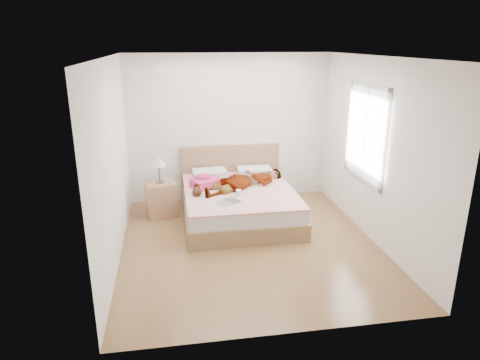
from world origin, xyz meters
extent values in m
plane|color=#4F3118|center=(0.00, 0.00, 0.00)|extent=(4.00, 4.00, 0.00)
imported|color=white|center=(0.10, 1.15, 0.62)|extent=(1.77, 1.34, 0.23)
ellipsoid|color=black|center=(-0.47, 1.60, 0.55)|extent=(0.48, 0.58, 0.08)
cube|color=silver|center=(-0.40, 1.55, 0.69)|extent=(0.08, 0.10, 0.05)
plane|color=white|center=(0.00, 0.00, 2.60)|extent=(4.00, 4.00, 0.00)
plane|color=silver|center=(0.00, 2.00, 1.30)|extent=(3.60, 0.00, 3.60)
plane|color=beige|center=(0.00, -2.00, 1.30)|extent=(3.60, 0.00, 3.60)
plane|color=white|center=(-1.80, 0.00, 1.30)|extent=(0.00, 4.00, 4.00)
plane|color=silver|center=(1.80, 0.00, 1.30)|extent=(0.00, 4.00, 4.00)
cube|color=white|center=(1.78, 0.30, 1.50)|extent=(0.02, 1.10, 1.30)
cube|color=silver|center=(1.78, -0.28, 1.50)|extent=(0.04, 0.06, 1.42)
cube|color=silver|center=(1.78, 0.88, 1.50)|extent=(0.04, 0.06, 1.42)
cube|color=silver|center=(1.78, 0.30, 0.82)|extent=(0.04, 1.22, 0.06)
cube|color=silver|center=(1.78, 0.30, 2.18)|extent=(0.04, 1.22, 0.06)
cube|color=silver|center=(1.77, 0.30, 1.50)|extent=(0.03, 0.04, 1.30)
cube|color=olive|center=(0.00, 0.95, 0.13)|extent=(1.78, 2.08, 0.26)
cube|color=silver|center=(0.00, 0.95, 0.37)|extent=(1.70, 2.00, 0.22)
cube|color=white|center=(0.00, 0.95, 0.49)|extent=(1.74, 2.04, 0.03)
cube|color=brown|center=(0.00, 1.96, 0.50)|extent=(1.80, 0.07, 1.00)
cube|color=white|center=(-0.40, 1.67, 0.57)|extent=(0.61, 0.44, 0.13)
cube|color=white|center=(0.40, 1.67, 0.57)|extent=(0.60, 0.43, 0.13)
cube|color=#F7438A|center=(-0.52, 1.15, 0.58)|extent=(0.53, 0.49, 0.14)
ellipsoid|color=#DE3C6E|center=(-0.56, 1.20, 0.67)|extent=(0.27, 0.21, 0.13)
cube|color=white|center=(-0.25, 0.39, 0.52)|extent=(0.45, 0.40, 0.01)
cube|color=white|center=(-0.33, 0.35, 0.52)|extent=(0.29, 0.31, 0.02)
cube|color=black|center=(-0.16, 0.44, 0.52)|extent=(0.29, 0.31, 0.02)
cylinder|color=white|center=(-0.05, 0.68, 0.55)|extent=(0.09, 0.09, 0.09)
torus|color=white|center=(-0.01, 0.69, 0.56)|extent=(0.06, 0.02, 0.06)
cylinder|color=black|center=(-0.05, 0.68, 0.59)|extent=(0.07, 0.07, 0.00)
ellipsoid|color=black|center=(-0.69, 0.77, 0.57)|extent=(0.18, 0.19, 0.12)
ellipsoid|color=beige|center=(-0.69, 0.75, 0.58)|extent=(0.10, 0.10, 0.06)
sphere|color=black|center=(-0.66, 0.85, 0.58)|extent=(0.09, 0.09, 0.09)
sphere|color=#FEA6BB|center=(-0.69, 0.89, 0.60)|extent=(0.03, 0.03, 0.03)
sphere|color=#FBA3C5|center=(-0.63, 0.87, 0.60)|extent=(0.03, 0.03, 0.03)
ellipsoid|color=#321F0E|center=(-0.75, 0.74, 0.54)|extent=(0.05, 0.06, 0.03)
ellipsoid|color=#311D0D|center=(-0.65, 0.72, 0.54)|extent=(0.05, 0.06, 0.03)
cube|color=#8C6040|center=(-1.26, 1.30, 0.29)|extent=(0.55, 0.51, 0.58)
cylinder|color=#4D4D4D|center=(-1.26, 1.30, 0.59)|extent=(0.17, 0.17, 0.02)
cylinder|color=#494949|center=(-1.26, 1.30, 0.74)|extent=(0.03, 0.03, 0.30)
cone|color=beige|center=(-1.26, 1.30, 0.94)|extent=(0.27, 0.27, 0.17)
camera|label=1|loc=(-1.04, -5.46, 2.79)|focal=32.00mm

